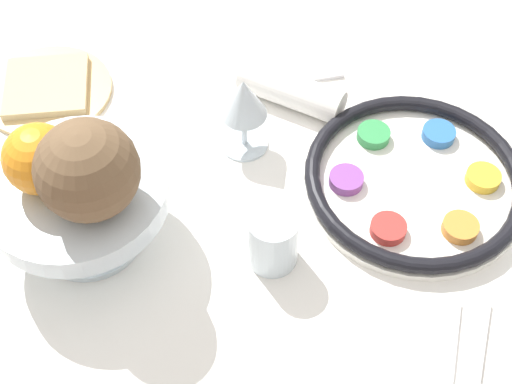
% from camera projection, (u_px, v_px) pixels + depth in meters
% --- Properties ---
extents(dining_table, '(1.44, 0.91, 0.71)m').
position_uv_depth(dining_table, '(260.00, 310.00, 1.22)').
color(dining_table, white).
rests_on(dining_table, ground_plane).
extents(seder_plate, '(0.29, 0.29, 0.03)m').
position_uv_depth(seder_plate, '(414.00, 180.00, 0.92)').
color(seder_plate, white).
rests_on(seder_plate, dining_table).
extents(wine_glass, '(0.07, 0.07, 0.12)m').
position_uv_depth(wine_glass, '(244.00, 102.00, 0.91)').
color(wine_glass, silver).
rests_on(wine_glass, dining_table).
extents(fruit_stand, '(0.21, 0.21, 0.11)m').
position_uv_depth(fruit_stand, '(78.00, 197.00, 0.82)').
color(fruit_stand, silver).
rests_on(fruit_stand, dining_table).
extents(orange_fruit, '(0.08, 0.08, 0.08)m').
position_uv_depth(orange_fruit, '(39.00, 159.00, 0.77)').
color(orange_fruit, orange).
rests_on(orange_fruit, fruit_stand).
extents(coconut, '(0.11, 0.11, 0.11)m').
position_uv_depth(coconut, '(87.00, 170.00, 0.74)').
color(coconut, brown).
rests_on(coconut, fruit_stand).
extents(bread_plate, '(0.19, 0.19, 0.02)m').
position_uv_depth(bread_plate, '(47.00, 89.00, 1.03)').
color(bread_plate, tan).
rests_on(bread_plate, dining_table).
extents(napkin_roll, '(0.16, 0.11, 0.05)m').
position_uv_depth(napkin_roll, '(291.00, 91.00, 1.01)').
color(napkin_roll, white).
rests_on(napkin_roll, dining_table).
extents(cup_mid, '(0.06, 0.06, 0.08)m').
position_uv_depth(cup_mid, '(273.00, 239.00, 0.84)').
color(cup_mid, silver).
rests_on(cup_mid, dining_table).
extents(fork_left, '(0.08, 0.18, 0.01)m').
position_uv_depth(fork_left, '(472.00, 374.00, 0.78)').
color(fork_left, silver).
rests_on(fork_left, dining_table).
extents(fork_right, '(0.07, 0.18, 0.01)m').
position_uv_depth(fork_right, '(444.00, 374.00, 0.78)').
color(fork_right, silver).
rests_on(fork_right, dining_table).
extents(spoon, '(0.17, 0.05, 0.01)m').
position_uv_depth(spoon, '(288.00, 80.00, 1.05)').
color(spoon, silver).
rests_on(spoon, dining_table).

